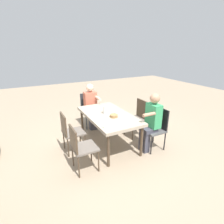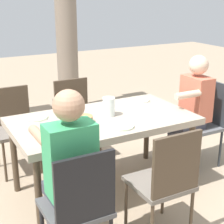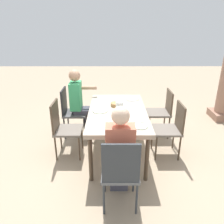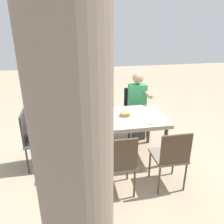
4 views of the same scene
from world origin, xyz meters
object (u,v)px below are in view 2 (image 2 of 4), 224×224
object	(u,v)px
chair_mid_north	(75,113)
plate_2	(139,100)
chair_west_north	(14,123)
plate_0	(35,117)
chair_head_east	(204,118)
stone_column_centre	(66,28)
chair_mid_south	(166,179)
dining_table	(103,124)
water_pitcher	(109,108)
bread_basket	(84,119)
chair_west_south	(79,204)
plate_1	(120,126)
diner_woman_green	(68,171)
diner_man_white	(191,109)

from	to	relation	value
chair_mid_north	plate_2	size ratio (longest dim) A/B	4.10
chair_west_north	plate_0	xyz separation A→B (m)	(0.07, -0.60, 0.25)
chair_head_east	stone_column_centre	distance (m)	2.73
chair_west_north	chair_mid_south	distance (m)	1.93
dining_table	water_pitcher	size ratio (longest dim) A/B	9.48
chair_west_north	chair_head_east	world-z (taller)	chair_head_east
bread_basket	chair_mid_south	bearing A→B (deg)	-71.00
chair_west_south	water_pitcher	distance (m)	1.21
chair_west_south	stone_column_centre	world-z (taller)	stone_column_centre
chair_west_north	chair_head_east	bearing A→B (deg)	-24.90
chair_head_east	plate_1	size ratio (longest dim) A/B	3.87
plate_0	bread_basket	xyz separation A→B (m)	(0.36, -0.32, 0.02)
chair_head_east	stone_column_centre	bearing A→B (deg)	103.83
plate_2	diner_woman_green	bearing A→B (deg)	-140.88
dining_table	diner_man_white	size ratio (longest dim) A/B	1.35
stone_column_centre	plate_0	distance (m)	2.62
water_pitcher	chair_west_south	bearing A→B (deg)	-127.88
dining_table	chair_head_east	world-z (taller)	chair_head_east
diner_woman_green	plate_0	xyz separation A→B (m)	(0.07, 1.00, 0.07)
diner_woman_green	chair_mid_south	bearing A→B (deg)	-13.99
dining_table	chair_west_south	xyz separation A→B (m)	(-0.64, -0.90, -0.16)
dining_table	plate_0	size ratio (longest dim) A/B	6.87
dining_table	water_pitcher	distance (m)	0.17
plate_0	chair_mid_north	bearing A→B (deg)	42.44
diner_woman_green	bread_basket	size ratio (longest dim) A/B	7.72
bread_basket	water_pitcher	bearing A→B (deg)	10.56
chair_mid_north	plate_1	xyz separation A→B (m)	(-0.06, -1.18, 0.25)
chair_west_north	bread_basket	distance (m)	1.05
plate_0	plate_1	bearing A→B (deg)	-43.73
diner_man_white	plate_0	size ratio (longest dim) A/B	5.11
chair_mid_south	water_pitcher	distance (m)	0.97
chair_mid_south	diner_woman_green	bearing A→B (deg)	166.01
diner_man_white	plate_0	world-z (taller)	diner_man_white
chair_west_south	chair_mid_north	size ratio (longest dim) A/B	1.04
bread_basket	plate_0	bearing A→B (deg)	138.93
chair_head_east	diner_woman_green	size ratio (longest dim) A/B	0.73
chair_mid_south	bread_basket	size ratio (longest dim) A/B	5.58
plate_1	diner_man_white	bearing A→B (deg)	15.18
chair_mid_north	bread_basket	xyz separation A→B (m)	(-0.30, -0.92, 0.27)
chair_mid_north	diner_man_white	size ratio (longest dim) A/B	0.72
chair_west_south	chair_head_east	size ratio (longest dim) A/B	0.99
stone_column_centre	bread_basket	bearing A→B (deg)	-108.68
dining_table	diner_woman_green	world-z (taller)	diner_woman_green
chair_mid_north	plate_1	size ratio (longest dim) A/B	3.70
chair_west_south	bread_basket	world-z (taller)	chair_west_south
chair_west_north	stone_column_centre	bearing A→B (deg)	51.78
dining_table	chair_west_north	distance (m)	1.11
chair_west_south	diner_man_white	bearing A→B (deg)	27.53
plate_0	plate_1	size ratio (longest dim) A/B	1.01
plate_1	stone_column_centre	bearing A→B (deg)	77.46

